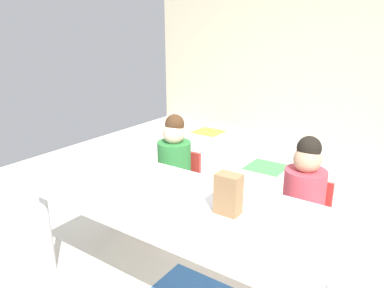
{
  "coord_description": "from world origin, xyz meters",
  "views": [
    {
      "loc": [
        1.05,
        -2.37,
        1.54
      ],
      "look_at": [
        -0.14,
        -0.63,
        0.86
      ],
      "focal_mm": 33.75,
      "sensor_mm": 36.0,
      "label": 1
    }
  ],
  "objects_px": {
    "donut_powdered_on_plate": "(128,192)",
    "craft_table": "(178,207)",
    "paper_bag_brown": "(228,194)",
    "paper_plate_center_table": "(177,182)",
    "paper_plate_near_edge": "(128,196)",
    "seated_child_near_camera": "(175,161)",
    "seated_child_middle_seat": "(304,193)"
  },
  "relations": [
    {
      "from": "paper_plate_near_edge",
      "to": "seated_child_near_camera",
      "type": "bearing_deg",
      "value": 107.06
    },
    {
      "from": "craft_table",
      "to": "seated_child_near_camera",
      "type": "distance_m",
      "value": 0.79
    },
    {
      "from": "seated_child_near_camera",
      "to": "paper_plate_near_edge",
      "type": "distance_m",
      "value": 0.79
    },
    {
      "from": "seated_child_near_camera",
      "to": "donut_powdered_on_plate",
      "type": "distance_m",
      "value": 0.79
    },
    {
      "from": "craft_table",
      "to": "paper_plate_near_edge",
      "type": "bearing_deg",
      "value": -152.25
    },
    {
      "from": "craft_table",
      "to": "seated_child_middle_seat",
      "type": "distance_m",
      "value": 0.82
    },
    {
      "from": "craft_table",
      "to": "paper_bag_brown",
      "type": "distance_m",
      "value": 0.35
    },
    {
      "from": "paper_plate_near_edge",
      "to": "donut_powdered_on_plate",
      "type": "xyz_separation_m",
      "value": [
        0.0,
        0.0,
        0.02
      ]
    },
    {
      "from": "paper_plate_near_edge",
      "to": "paper_plate_center_table",
      "type": "bearing_deg",
      "value": 69.96
    },
    {
      "from": "craft_table",
      "to": "donut_powdered_on_plate",
      "type": "relative_size",
      "value": 14.63
    },
    {
      "from": "paper_bag_brown",
      "to": "paper_plate_center_table",
      "type": "relative_size",
      "value": 1.22
    },
    {
      "from": "craft_table",
      "to": "paper_plate_near_edge",
      "type": "relative_size",
      "value": 9.86
    },
    {
      "from": "paper_bag_brown",
      "to": "paper_plate_near_edge",
      "type": "distance_m",
      "value": 0.6
    },
    {
      "from": "seated_child_middle_seat",
      "to": "paper_plate_near_edge",
      "type": "xyz_separation_m",
      "value": [
        -0.79,
        -0.75,
        0.06
      ]
    },
    {
      "from": "donut_powdered_on_plate",
      "to": "craft_table",
      "type": "bearing_deg",
      "value": 27.75
    },
    {
      "from": "paper_plate_near_edge",
      "to": "donut_powdered_on_plate",
      "type": "distance_m",
      "value": 0.02
    },
    {
      "from": "seated_child_near_camera",
      "to": "craft_table",
      "type": "bearing_deg",
      "value": -51.74
    },
    {
      "from": "donut_powdered_on_plate",
      "to": "seated_child_near_camera",
      "type": "bearing_deg",
      "value": 107.06
    },
    {
      "from": "seated_child_middle_seat",
      "to": "paper_plate_near_edge",
      "type": "relative_size",
      "value": 5.1
    },
    {
      "from": "paper_plate_center_table",
      "to": "paper_plate_near_edge",
      "type": "bearing_deg",
      "value": -110.04
    },
    {
      "from": "seated_child_middle_seat",
      "to": "paper_bag_brown",
      "type": "bearing_deg",
      "value": -110.03
    },
    {
      "from": "paper_bag_brown",
      "to": "seated_child_near_camera",
      "type": "bearing_deg",
      "value": 143.15
    },
    {
      "from": "seated_child_middle_seat",
      "to": "paper_plate_center_table",
      "type": "distance_m",
      "value": 0.8
    },
    {
      "from": "paper_plate_near_edge",
      "to": "craft_table",
      "type": "bearing_deg",
      "value": 27.75
    },
    {
      "from": "paper_plate_near_edge",
      "to": "paper_plate_center_table",
      "type": "xyz_separation_m",
      "value": [
        0.12,
        0.32,
        0.0
      ]
    },
    {
      "from": "seated_child_middle_seat",
      "to": "donut_powdered_on_plate",
      "type": "distance_m",
      "value": 1.1
    },
    {
      "from": "paper_plate_near_edge",
      "to": "paper_plate_center_table",
      "type": "relative_size",
      "value": 1.0
    },
    {
      "from": "paper_plate_near_edge",
      "to": "seated_child_middle_seat",
      "type": "bearing_deg",
      "value": 43.7
    },
    {
      "from": "paper_bag_brown",
      "to": "paper_plate_center_table",
      "type": "height_order",
      "value": "paper_bag_brown"
    },
    {
      "from": "craft_table",
      "to": "seated_child_near_camera",
      "type": "xyz_separation_m",
      "value": [
        -0.49,
        0.62,
        -0.01
      ]
    },
    {
      "from": "craft_table",
      "to": "paper_plate_near_edge",
      "type": "height_order",
      "value": "paper_plate_near_edge"
    },
    {
      "from": "seated_child_middle_seat",
      "to": "paper_plate_center_table",
      "type": "height_order",
      "value": "seated_child_middle_seat"
    }
  ]
}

